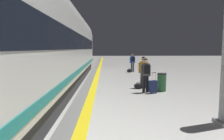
% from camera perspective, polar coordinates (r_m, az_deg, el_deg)
% --- Properties ---
extents(safety_line_strip, '(0.36, 80.00, 0.01)m').
position_cam_1_polar(safety_line_strip, '(10.47, -5.41, -5.80)').
color(safety_line_strip, yellow).
rests_on(safety_line_strip, ground).
extents(tactile_edge_band, '(0.66, 80.00, 0.01)m').
position_cam_1_polar(tactile_edge_band, '(10.50, -7.34, -5.79)').
color(tactile_edge_band, slate).
rests_on(tactile_edge_band, ground).
extents(high_speed_train, '(2.94, 26.86, 4.97)m').
position_cam_1_polar(high_speed_train, '(9.75, -18.74, 7.80)').
color(high_speed_train, '#38383D').
rests_on(high_speed_train, ground).
extents(passenger_near, '(0.51, 0.37, 1.67)m').
position_cam_1_polar(passenger_near, '(10.03, 9.38, -0.65)').
color(passenger_near, black).
rests_on(passenger_near, ground).
extents(suitcase_near, '(0.44, 0.36, 1.01)m').
position_cam_1_polar(suitcase_near, '(10.01, 11.30, -4.47)').
color(suitcase_near, '#19234C').
rests_on(suitcase_near, ground).
extents(passenger_mid, '(0.53, 0.26, 1.72)m').
position_cam_1_polar(passenger_mid, '(11.20, 8.72, 0.07)').
color(passenger_mid, '#383842').
rests_on(passenger_mid, ground).
extents(duffel_bag_mid, '(0.44, 0.26, 0.36)m').
position_cam_1_polar(duffel_bag_mid, '(11.05, 7.23, -4.41)').
color(duffel_bag_mid, black).
rests_on(duffel_bag_mid, ground).
extents(passenger_far, '(0.51, 0.40, 1.71)m').
position_cam_1_polar(passenger_far, '(18.81, 5.74, 2.54)').
color(passenger_far, '#383842').
rests_on(passenger_far, ground).
extents(duffel_bag_far, '(0.44, 0.26, 0.36)m').
position_cam_1_polar(duffel_bag_far, '(18.54, 4.84, -0.18)').
color(duffel_bag_far, black).
rests_on(duffel_bag_far, ground).
extents(waste_bin, '(0.46, 0.46, 0.91)m').
position_cam_1_polar(waste_bin, '(10.60, 13.65, -3.30)').
color(waste_bin, '#2D6638').
rests_on(waste_bin, ground).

